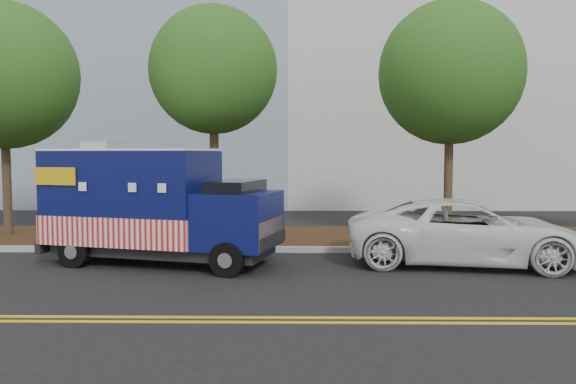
{
  "coord_description": "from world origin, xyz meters",
  "views": [
    {
      "loc": [
        2.36,
        -13.12,
        2.6
      ],
      "look_at": [
        2.17,
        0.6,
        1.64
      ],
      "focal_mm": 35.0,
      "sensor_mm": 36.0,
      "label": 1
    }
  ],
  "objects": [
    {
      "name": "tree_a",
      "position": [
        -6.39,
        3.69,
        4.9
      ],
      "size": [
        4.4,
        4.4,
        7.11
      ],
      "color": "#38281C",
      "rests_on": "ground"
    },
    {
      "name": "mulch_strip",
      "position": [
        0.0,
        3.5,
        0.07
      ],
      "size": [
        120.0,
        4.0,
        0.15
      ],
      "primitive_type": "cube",
      "color": "black",
      "rests_on": "ground"
    },
    {
      "name": "centerline_far",
      "position": [
        0.0,
        -4.7,
        0.01
      ],
      "size": [
        120.0,
        0.1,
        0.01
      ],
      "primitive_type": "cube",
      "color": "gold",
      "rests_on": "ground"
    },
    {
      "name": "tree_c",
      "position": [
        6.93,
        3.75,
        4.96
      ],
      "size": [
        4.25,
        4.25,
        7.1
      ],
      "color": "#38281C",
      "rests_on": "ground"
    },
    {
      "name": "centerline_near",
      "position": [
        0.0,
        -4.45,
        0.01
      ],
      "size": [
        120.0,
        0.1,
        0.01
      ],
      "primitive_type": "cube",
      "color": "gold",
      "rests_on": "ground"
    },
    {
      "name": "ground",
      "position": [
        0.0,
        0.0,
        0.0
      ],
      "size": [
        120.0,
        120.0,
        0.0
      ],
      "primitive_type": "plane",
      "color": "black",
      "rests_on": "ground"
    },
    {
      "name": "food_truck",
      "position": [
        -1.03,
        -0.08,
        1.3
      ],
      "size": [
        5.77,
        3.29,
        2.88
      ],
      "rotation": [
        0.0,
        0.0,
        -0.26
      ],
      "color": "black",
      "rests_on": "ground"
    },
    {
      "name": "curb",
      "position": [
        0.0,
        1.4,
        0.07
      ],
      "size": [
        120.0,
        0.18,
        0.15
      ],
      "primitive_type": "cube",
      "color": "#9E9E99",
      "rests_on": "ground"
    },
    {
      "name": "tree_b",
      "position": [
        0.02,
        2.93,
        4.92
      ],
      "size": [
        3.63,
        3.63,
        6.75
      ],
      "color": "#38281C",
      "rests_on": "ground"
    },
    {
      "name": "white_car",
      "position": [
        6.34,
        -0.11,
        0.76
      ],
      "size": [
        5.8,
        3.36,
        1.52
      ],
      "primitive_type": "imported",
      "rotation": [
        0.0,
        0.0,
        1.41
      ],
      "color": "silver",
      "rests_on": "ground"
    },
    {
      "name": "sign_post",
      "position": [
        -1.46,
        1.63,
        1.2
      ],
      "size": [
        0.06,
        0.06,
        2.4
      ],
      "primitive_type": "cube",
      "color": "#473828",
      "rests_on": "ground"
    }
  ]
}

